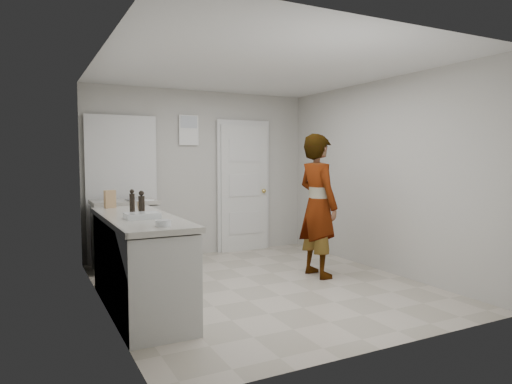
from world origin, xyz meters
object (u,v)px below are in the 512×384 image
cake_mix_box (110,199)px  baking_dish (142,216)px  oil_cruet_b (132,201)px  oil_cruet_a (142,204)px  person (318,206)px  egg_bowl (163,223)px  spice_jar (140,205)px

cake_mix_box → baking_dish: (0.11, -1.05, -0.08)m
cake_mix_box → oil_cruet_b: (0.13, -0.56, 0.02)m
oil_cruet_a → baking_dish: size_ratio=0.78×
cake_mix_box → oil_cruet_a: (0.17, -0.81, 0.02)m
person → baking_dish: person is taller
person → egg_bowl: 2.48m
oil_cruet_a → spice_jar: bearing=78.9°
person → spice_jar: size_ratio=22.25×
person → spice_jar: (-2.14, 0.32, 0.07)m
cake_mix_box → spice_jar: 0.38m
spice_jar → oil_cruet_b: 0.35m
person → egg_bowl: (-2.25, -1.03, 0.06)m
cake_mix_box → oil_cruet_a: bearing=-93.5°
oil_cruet_b → spice_jar: bearing=64.4°
cake_mix_box → egg_bowl: size_ratio=1.54×
baking_dish → oil_cruet_a: bearing=77.8°
cake_mix_box → egg_bowl: 1.61m
oil_cruet_a → baking_dish: oil_cruet_a is taller
cake_mix_box → baking_dish: size_ratio=0.64×
spice_jar → oil_cruet_a: bearing=-101.1°
person → egg_bowl: person is taller
cake_mix_box → baking_dish: bearing=-98.9°
person → cake_mix_box: size_ratio=8.91×
egg_bowl → spice_jar: bearing=85.2°
spice_jar → baking_dish: (-0.16, -0.80, -0.02)m
spice_jar → egg_bowl: (-0.11, -1.35, -0.02)m
person → egg_bowl: size_ratio=13.72×
oil_cruet_a → egg_bowl: size_ratio=1.87×
spice_jar → oil_cruet_b: bearing=-115.6°
oil_cruet_b → baking_dish: size_ratio=0.78×
spice_jar → baking_dish: bearing=-101.4°
person → egg_bowl: bearing=112.1°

